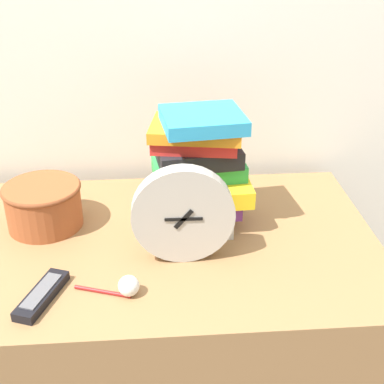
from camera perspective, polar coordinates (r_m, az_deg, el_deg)
name	(u,v)px	position (r m, az deg, el deg)	size (l,w,h in m)	color
wall_back	(131,5)	(1.50, -6.57, 19.19)	(6.00, 0.04, 2.40)	silver
desk	(144,352)	(1.52, -5.18, -16.62)	(1.16, 0.67, 0.72)	olive
desk_clock	(183,215)	(1.16, -0.96, -2.47)	(0.23, 0.04, 0.23)	#B7B2A8
book_stack	(199,169)	(1.30, 0.73, 2.45)	(0.25, 0.21, 0.29)	white
basket	(43,204)	(1.37, -15.57, -1.23)	(0.19, 0.19, 0.11)	#994C28
tv_remote	(42,295)	(1.15, -15.72, -10.52)	(0.10, 0.16, 0.02)	black
crumpled_paper_ball	(129,286)	(1.12, -6.76, -9.91)	(0.04, 0.04, 0.04)	white
pen	(102,291)	(1.14, -9.54, -10.42)	(0.12, 0.05, 0.01)	#B21E1E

